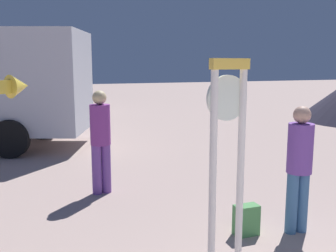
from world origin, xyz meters
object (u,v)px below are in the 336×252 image
object	(u,v)px
standing_clock	(227,151)
backpack	(246,220)
person_near_clock	(299,163)
person_distant	(101,137)

from	to	relation	value
standing_clock	backpack	world-z (taller)	standing_clock
standing_clock	person_near_clock	distance (m)	1.69
standing_clock	person_distant	xyz separation A→B (m)	(-0.67, 3.11, -0.39)
backpack	person_distant	world-z (taller)	person_distant
backpack	person_distant	size ratio (longest dim) A/B	0.23
standing_clock	person_distant	bearing A→B (deg)	102.22
person_distant	person_near_clock	bearing A→B (deg)	-48.02
standing_clock	person_distant	world-z (taller)	standing_clock
person_near_clock	person_distant	distance (m)	3.18
person_near_clock	backpack	size ratio (longest dim) A/B	4.19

